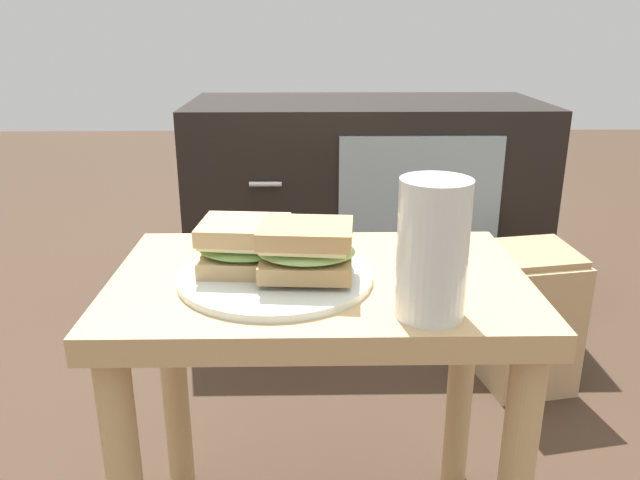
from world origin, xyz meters
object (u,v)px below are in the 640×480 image
Objects in this scene: beer_glass at (432,253)px; paper_bag at (528,318)px; sandwich_front at (245,246)px; plate at (276,277)px; tv_cabinet at (364,203)px; sandwich_back at (306,249)px.

beer_glass reaches higher than paper_bag.
beer_glass is at bearing -28.91° from sandwich_front.
beer_glass is 0.78m from paper_bag.
plate reaches higher than paper_bag.
beer_glass is at bearing -120.37° from paper_bag.
sandwich_front is 0.82m from paper_bag.
tv_cabinet is 2.93× the size of paper_bag.
paper_bag is at bearing 45.68° from sandwich_back.
plate is 1.98× the size of sandwich_front.
sandwich_back is (0.04, -0.02, 0.04)m from plate.
plate is 1.58× the size of beer_glass.
tv_cabinet is at bearing 75.59° from sandwich_front.
plate is 0.23m from beer_glass.
paper_bag is (0.53, 0.49, -0.31)m from plate.
sandwich_front is at bearing 157.26° from plate.
sandwich_back reaches higher than sandwich_front.
paper_bag is (0.35, 0.59, -0.38)m from beer_glass.
tv_cabinet is at bearing 89.03° from beer_glass.
tv_cabinet is 1.00m from plate.
paper_bag is at bearing 59.63° from beer_glass.
sandwich_back is at bearing 147.86° from beer_glass.
sandwich_front is (-0.04, 0.02, 0.04)m from plate.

